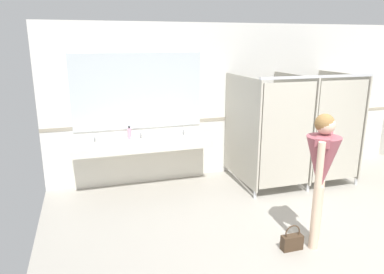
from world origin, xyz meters
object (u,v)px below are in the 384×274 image
Objects in this scene: person_standing at (321,165)px; paper_cup at (133,139)px; handbag at (292,241)px; soap_dispenser at (129,133)px.

person_standing reaches higher than paper_cup.
soap_dispenser is at bearing 121.19° from handbag.
handbag is at bearing -58.81° from soap_dispenser.
paper_cup is (-1.56, 2.42, 0.77)m from handbag.
soap_dispenser is (-1.92, 2.60, -0.12)m from person_standing.
person_standing reaches higher than soap_dispenser.
person_standing is 19.57× the size of paper_cup.
handbag is 3.84× the size of paper_cup.
person_standing is at bearing -53.54° from soap_dispenser.
person_standing is 1.00m from handbag.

